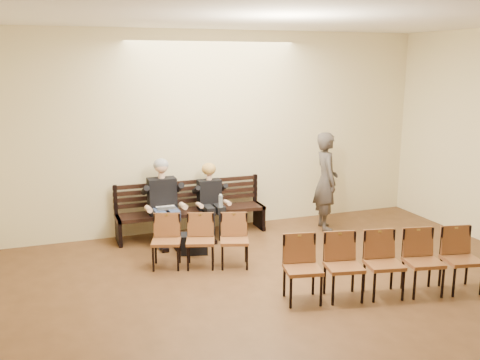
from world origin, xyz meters
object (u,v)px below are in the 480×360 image
Objects in this scene: seated_woman at (211,203)px; bag at (194,244)px; seated_man at (163,201)px; water_bottle at (221,208)px; passerby at (326,174)px; chair_row_back at (384,265)px; bench at (192,223)px; chair_row_front at (200,241)px; laptop at (167,210)px.

bag is at bearing -124.32° from seated_woman.
seated_man is 0.96m from water_bottle.
passerby is 2.93m from chair_row_back.
passerby reaches higher than seated_man.
passerby is (2.36, -0.46, 0.79)m from bench.
bag is at bearing 101.54° from chair_row_front.
chair_row_back reaches higher than chair_row_front.
chair_row_back is (1.67, -3.24, 0.20)m from bench.
bench is 0.48m from seated_woman.
seated_woman is 0.81× the size of chair_row_front.
bench is 1.01× the size of chair_row_back.
bag is 0.21× the size of passerby.
laptop is 0.90m from water_bottle.
bag is at bearing -67.50° from seated_man.
chair_row_front is (-2.62, -1.01, -0.62)m from passerby.
seated_man is (-0.51, -0.12, 0.47)m from bench.
bag is at bearing 139.74° from chair_row_back.
chair_row_back is (1.87, -2.37, 0.27)m from bag.
laptop reaches higher than bag.
seated_woman reaches higher than bench.
chair_row_back is at bearing -66.60° from seated_woman.
seated_man is at bearing 180.00° from seated_woman.
water_bottle is 0.85m from bag.
passerby is (2.04, -0.34, 0.44)m from seated_woman.
water_bottle reaches higher than laptop.
passerby is at bearing 9.31° from bag.
laptop is (0.02, -0.14, -0.13)m from seated_man.
seated_woman is 1.01m from bag.
seated_man is 0.19m from laptop.
seated_man reaches higher than bench.
seated_woman is (0.83, 0.00, -0.12)m from seated_man.
laptop is 1.24m from chair_row_front.
laptop is at bearing -170.09° from seated_woman.
seated_woman is 4.92× the size of water_bottle.
passerby is 1.44× the size of chair_row_front.
chair_row_back is at bearing -55.08° from seated_man.
seated_man is 0.98m from bag.
passerby is 0.78× the size of chair_row_back.
seated_man is at bearing 112.50° from bag.
seated_man reaches higher than bag.
passerby is 2.88m from chair_row_front.
bench is 0.66m from laptop.
bench is 1.29× the size of passerby.
water_bottle is (0.08, -0.30, -0.01)m from seated_woman.
bench is 1.87× the size of seated_man.
seated_woman is at bearing 104.38° from water_bottle.
chair_row_back is (2.16, -2.98, -0.14)m from laptop.
bench is 2.28× the size of seated_woman.
passerby is (2.85, -0.19, 0.45)m from laptop.
seated_woman reaches higher than chair_row_back.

